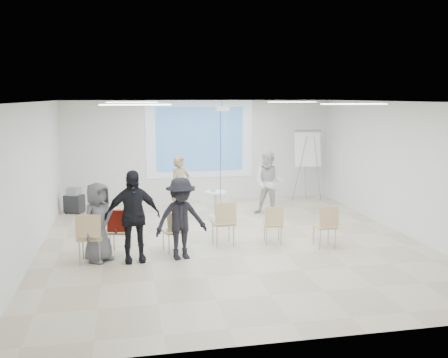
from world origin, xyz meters
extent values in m
cube|color=beige|center=(0.00, 0.00, -0.05)|extent=(8.00, 9.00, 0.10)
cube|color=white|center=(0.00, 0.00, 3.05)|extent=(8.00, 9.00, 0.10)
cube|color=silver|center=(0.00, 4.55, 1.50)|extent=(8.00, 0.10, 3.00)
cube|color=silver|center=(-4.05, 0.00, 1.50)|extent=(0.10, 9.00, 3.00)
cube|color=silver|center=(4.05, 0.00, 1.50)|extent=(0.10, 9.00, 3.00)
cube|color=silver|center=(0.00, 4.49, 1.85)|extent=(3.20, 0.01, 2.30)
cube|color=#3678B9|center=(0.00, 4.47, 1.85)|extent=(2.60, 0.01, 1.90)
cylinder|color=white|center=(0.08, 2.25, 0.02)|extent=(0.50, 0.50, 0.05)
cylinder|color=white|center=(0.08, 2.25, 0.33)|extent=(0.14, 0.14, 0.62)
cylinder|color=white|center=(0.08, 2.25, 0.67)|extent=(0.69, 0.69, 0.04)
cube|color=white|center=(0.12, 2.21, 0.69)|extent=(0.19, 0.14, 0.01)
cube|color=#429EC7|center=(0.02, 2.32, 0.70)|extent=(0.17, 0.22, 0.01)
imported|color=tan|center=(-0.83, 2.39, 0.92)|extent=(0.80, 0.73, 1.83)
imported|color=silver|center=(1.52, 2.30, 0.94)|extent=(1.15, 1.07, 1.89)
cube|color=white|center=(-0.65, 2.64, 1.21)|extent=(0.10, 0.13, 0.04)
cube|color=silver|center=(1.34, 2.55, 1.27)|extent=(0.10, 0.13, 0.04)
cube|color=tan|center=(-2.88, -0.79, 0.49)|extent=(0.50, 0.50, 0.04)
cube|color=tan|center=(-2.91, -1.01, 0.76)|extent=(0.46, 0.14, 0.43)
cylinder|color=gray|center=(-3.09, -0.96, 0.24)|extent=(0.03, 0.03, 0.48)
cylinder|color=gray|center=(-2.72, -0.99, 0.24)|extent=(0.03, 0.03, 0.48)
cylinder|color=gray|center=(-3.05, -0.59, 0.24)|extent=(0.03, 0.03, 0.48)
cylinder|color=gray|center=(-2.68, -0.63, 0.24)|extent=(0.03, 0.03, 0.48)
cube|color=tan|center=(-2.34, -0.34, 0.45)|extent=(0.49, 0.49, 0.04)
cube|color=tan|center=(-2.38, -0.53, 0.70)|extent=(0.43, 0.17, 0.40)
cylinder|color=gray|center=(-2.54, -0.47, 0.22)|extent=(0.03, 0.03, 0.44)
cylinder|color=#95969D|center=(-2.21, -0.54, 0.22)|extent=(0.03, 0.03, 0.44)
cylinder|color=gray|center=(-2.48, -0.14, 0.22)|extent=(0.03, 0.03, 0.44)
cylinder|color=gray|center=(-2.14, -0.20, 0.22)|extent=(0.03, 0.03, 0.44)
cube|color=tan|center=(-1.29, -0.42, 0.42)|extent=(0.49, 0.49, 0.04)
cube|color=#CFB878|center=(-1.24, -0.60, 0.66)|extent=(0.40, 0.19, 0.38)
cylinder|color=gray|center=(-1.40, -0.62, 0.21)|extent=(0.03, 0.03, 0.41)
cylinder|color=#94979C|center=(-1.09, -0.53, 0.21)|extent=(0.03, 0.03, 0.41)
cylinder|color=gray|center=(-1.49, -0.31, 0.21)|extent=(0.03, 0.03, 0.41)
cylinder|color=gray|center=(-1.18, -0.22, 0.21)|extent=(0.03, 0.03, 0.41)
cube|color=tan|center=(-0.22, -0.19, 0.48)|extent=(0.47, 0.47, 0.04)
cube|color=tan|center=(-0.20, -0.40, 0.74)|extent=(0.45, 0.12, 0.42)
cylinder|color=gray|center=(-0.38, -0.38, 0.23)|extent=(0.02, 0.02, 0.47)
cylinder|color=gray|center=(-0.02, -0.36, 0.23)|extent=(0.02, 0.02, 0.47)
cylinder|color=#92959A|center=(-0.41, -0.02, 0.23)|extent=(0.02, 0.02, 0.47)
cylinder|color=gray|center=(-0.05, 0.00, 0.23)|extent=(0.02, 0.02, 0.47)
cube|color=tan|center=(0.85, -0.27, 0.41)|extent=(0.44, 0.44, 0.04)
cube|color=tan|center=(0.83, -0.45, 0.64)|extent=(0.39, 0.13, 0.37)
cylinder|color=#95989D|center=(0.68, -0.40, 0.20)|extent=(0.02, 0.02, 0.40)
cylinder|color=gray|center=(0.98, -0.44, 0.20)|extent=(0.02, 0.02, 0.40)
cylinder|color=#92959A|center=(0.72, -0.09, 0.20)|extent=(0.02, 0.02, 0.40)
cylinder|color=gray|center=(1.03, -0.13, 0.20)|extent=(0.02, 0.02, 0.40)
cube|color=tan|center=(1.83, -0.74, 0.44)|extent=(0.43, 0.43, 0.04)
cube|color=tan|center=(1.83, -0.94, 0.69)|extent=(0.42, 0.10, 0.39)
cylinder|color=gray|center=(1.66, -0.92, 0.22)|extent=(0.02, 0.02, 0.43)
cylinder|color=gray|center=(2.00, -0.91, 0.22)|extent=(0.02, 0.02, 0.43)
cylinder|color=gray|center=(1.65, -0.58, 0.22)|extent=(0.02, 0.02, 0.43)
cylinder|color=gray|center=(1.99, -0.57, 0.22)|extent=(0.02, 0.02, 0.43)
cube|color=maroon|center=(-2.34, -0.56, 0.72)|extent=(0.46, 0.19, 0.43)
imported|color=black|center=(-1.29, -0.40, 0.45)|extent=(0.36, 0.30, 0.02)
imported|color=black|center=(-2.09, -0.88, 1.01)|extent=(1.23, 0.81, 2.02)
imported|color=black|center=(-1.18, -0.92, 0.90)|extent=(1.28, 0.89, 1.80)
imported|color=#59585D|center=(-2.73, -0.75, 0.85)|extent=(0.97, 0.98, 1.71)
cylinder|color=gray|center=(2.81, 3.57, 1.00)|extent=(0.37, 0.25, 1.97)
cylinder|color=gray|center=(3.37, 3.55, 1.00)|extent=(0.38, 0.23, 1.97)
cylinder|color=gray|center=(3.10, 3.92, 1.00)|extent=(0.04, 0.44, 1.97)
cube|color=white|center=(3.10, 3.69, 1.62)|extent=(0.79, 0.25, 1.10)
cube|color=gray|center=(3.10, 3.74, 2.12)|extent=(0.80, 0.09, 0.08)
cube|color=black|center=(-3.58, 3.50, 0.26)|extent=(0.57, 0.52, 0.46)
cube|color=gray|center=(-3.58, 3.50, 0.59)|extent=(0.40, 0.38, 0.20)
cylinder|color=black|center=(-3.81, 3.45, 0.03)|extent=(0.07, 0.07, 0.05)
cylinder|color=black|center=(-3.47, 3.30, 0.03)|extent=(0.07, 0.07, 0.05)
cylinder|color=black|center=(-3.70, 3.70, 0.03)|extent=(0.07, 0.07, 0.05)
cylinder|color=black|center=(-3.36, 3.55, 0.03)|extent=(0.07, 0.07, 0.05)
cube|color=white|center=(0.10, 1.50, 2.82)|extent=(0.30, 0.25, 0.10)
cylinder|color=gray|center=(0.10, 1.50, 2.93)|extent=(0.04, 0.04, 0.14)
cylinder|color=black|center=(0.04, 1.42, 1.39)|extent=(0.01, 0.01, 2.77)
cylinder|color=white|center=(0.14, 1.40, 1.39)|extent=(0.01, 0.01, 2.77)
cube|color=white|center=(-2.00, 2.00, 2.97)|extent=(1.20, 0.30, 0.02)
cube|color=white|center=(2.00, 2.00, 2.97)|extent=(1.20, 0.30, 0.02)
cube|color=white|center=(-2.00, -1.50, 2.97)|extent=(1.20, 0.30, 0.02)
cube|color=white|center=(2.00, -1.50, 2.97)|extent=(1.20, 0.30, 0.02)
camera|label=1|loc=(-2.20, -10.19, 3.11)|focal=40.00mm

